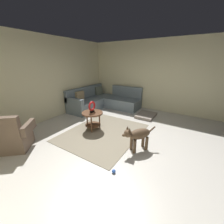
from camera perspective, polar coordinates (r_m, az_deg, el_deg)
ground_plane at (r=3.61m, az=4.40°, el=-12.88°), size 6.00×6.00×0.10m
wall_back at (r=5.12m, az=-26.34°, el=11.82°), size 6.00×0.12×2.70m
wall_right at (r=5.83m, az=18.82°, el=13.60°), size 0.12×6.00×2.70m
area_rug at (r=4.01m, az=-3.52°, el=-8.33°), size 2.30×1.90×0.01m
sectional_couch at (r=6.01m, az=-3.74°, el=4.46°), size 2.20×2.25×0.88m
armchair at (r=3.86m, az=-35.65°, el=-8.31°), size 0.98×1.00×0.88m
side_table at (r=4.05m, az=-8.02°, el=-1.75°), size 0.60×0.60×0.54m
torus_sculpture at (r=3.95m, az=-8.23°, el=2.21°), size 0.28×0.08×0.33m
dog_bed_mat at (r=5.25m, az=13.81°, el=-1.31°), size 0.80×0.60×0.09m
dog at (r=3.16m, az=10.63°, el=-9.38°), size 0.72×0.54×0.63m
dog_toy_ball at (r=2.74m, az=0.71°, el=-23.17°), size 0.07×0.07×0.07m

